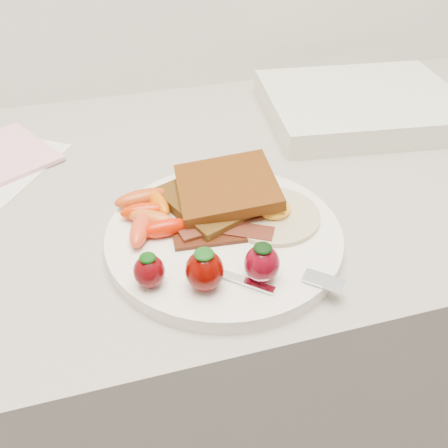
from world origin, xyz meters
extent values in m
cube|color=gray|center=(0.00, 1.70, 0.45)|extent=(2.00, 0.60, 0.90)
cylinder|color=white|center=(0.02, 1.56, 0.91)|extent=(0.27, 0.27, 0.02)
cube|color=#321D05|center=(0.02, 1.61, 0.93)|extent=(0.15, 0.15, 0.01)
cube|color=#4D260A|center=(0.04, 1.61, 0.94)|extent=(0.13, 0.13, 0.03)
cylinder|color=beige|center=(0.08, 1.57, 0.92)|extent=(0.14, 0.14, 0.01)
ellipsoid|color=#FBAA23|center=(0.08, 1.57, 0.93)|extent=(0.05, 0.05, 0.02)
cube|color=black|center=(0.01, 1.54, 0.92)|extent=(0.10, 0.03, 0.00)
cube|color=black|center=(0.02, 1.55, 0.92)|extent=(0.10, 0.07, 0.00)
cube|color=#3E0C0D|center=(0.02, 1.56, 0.92)|extent=(0.10, 0.04, 0.00)
ellipsoid|color=red|center=(-0.06, 1.60, 0.93)|extent=(0.06, 0.02, 0.02)
ellipsoid|color=#D25B1A|center=(-0.06, 1.59, 0.93)|extent=(0.06, 0.05, 0.02)
ellipsoid|color=#E5401C|center=(-0.07, 1.57, 0.93)|extent=(0.04, 0.07, 0.02)
ellipsoid|color=#E65B00|center=(-0.05, 1.62, 0.93)|extent=(0.03, 0.06, 0.02)
ellipsoid|color=#BF4311|center=(-0.06, 1.63, 0.93)|extent=(0.07, 0.03, 0.02)
ellipsoid|color=red|center=(-0.05, 1.57, 0.93)|extent=(0.06, 0.02, 0.02)
ellipsoid|color=#560308|center=(-0.08, 1.50, 0.94)|extent=(0.03, 0.03, 0.04)
ellipsoid|color=#093B08|center=(-0.08, 1.50, 0.95)|extent=(0.02, 0.02, 0.01)
ellipsoid|color=#570400|center=(-0.02, 1.48, 0.94)|extent=(0.04, 0.04, 0.04)
ellipsoid|color=#0F470E|center=(-0.02, 1.48, 0.96)|extent=(0.02, 0.02, 0.01)
ellipsoid|color=#630411|center=(0.03, 1.47, 0.94)|extent=(0.04, 0.04, 0.04)
ellipsoid|color=black|center=(0.03, 1.47, 0.96)|extent=(0.02, 0.02, 0.01)
cube|color=white|center=(0.00, 1.48, 0.92)|extent=(0.08, 0.07, 0.00)
cube|color=silver|center=(0.09, 1.45, 0.92)|extent=(0.04, 0.04, 0.00)
cube|color=#EFACBA|center=(-0.23, 1.83, 0.91)|extent=(0.16, 0.18, 0.01)
cube|color=silver|center=(0.32, 1.81, 0.92)|extent=(0.34, 0.28, 0.04)
camera|label=1|loc=(-0.10, 1.13, 1.28)|focal=40.00mm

